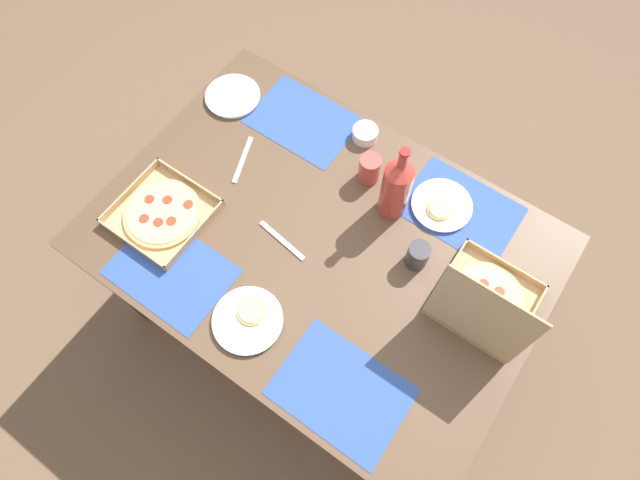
{
  "coord_description": "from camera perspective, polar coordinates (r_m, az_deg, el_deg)",
  "views": [
    {
      "loc": [
        -0.4,
        0.57,
        2.26
      ],
      "look_at": [
        0.0,
        0.0,
        0.77
      ],
      "focal_mm": 29.35,
      "sensor_mm": 36.0,
      "label": 1
    }
  ],
  "objects": [
    {
      "name": "placemat_near_right",
      "position": [
        1.89,
        -1.84,
        12.88
      ],
      "size": [
        0.36,
        0.26,
        0.0
      ],
      "primitive_type": "cube",
      "color": "#2D4C9E",
      "rests_on": "dining_table"
    },
    {
      "name": "plate_near_left",
      "position": [
        1.74,
        13.09,
        3.64
      ],
      "size": [
        0.2,
        0.2,
        0.03
      ],
      "color": "white",
      "rests_on": "dining_table"
    },
    {
      "name": "plate_far_right",
      "position": [
        1.56,
        -7.84,
        -8.6
      ],
      "size": [
        0.21,
        0.21,
        0.03
      ],
      "color": "white",
      "rests_on": "dining_table"
    },
    {
      "name": "cup_red",
      "position": [
        1.6,
        10.6,
        -1.65
      ],
      "size": [
        0.07,
        0.07,
        0.09
      ],
      "primitive_type": "cylinder",
      "color": "#333338",
      "rests_on": "dining_table"
    },
    {
      "name": "cup_dark",
      "position": [
        1.72,
        5.37,
        7.75
      ],
      "size": [
        0.07,
        0.07,
        0.1
      ],
      "primitive_type": "cylinder",
      "color": "#BF4742",
      "rests_on": "dining_table"
    },
    {
      "name": "pizza_box_corner_right",
      "position": [
        1.59,
        17.41,
        -6.58
      ],
      "size": [
        0.27,
        0.28,
        0.31
      ],
      "color": "tan",
      "rests_on": "dining_table"
    },
    {
      "name": "placemat_far_left",
      "position": [
        1.51,
        2.34,
        -16.17
      ],
      "size": [
        0.36,
        0.26,
        0.0
      ],
      "primitive_type": "cube",
      "color": "#2D4C9E",
      "rests_on": "dining_table"
    },
    {
      "name": "condiment_bowl",
      "position": [
        1.84,
        4.94,
        11.47
      ],
      "size": [
        0.09,
        0.09,
        0.04
      ],
      "primitive_type": "cylinder",
      "color": "white",
      "rests_on": "dining_table"
    },
    {
      "name": "fork_by_near_right",
      "position": [
        1.65,
        -4.15,
        -0.04
      ],
      "size": [
        0.19,
        0.04,
        0.0
      ],
      "primitive_type": "cube",
      "rotation": [
        0.0,
        0.0,
        3.0
      ],
      "color": "#B7B7BC",
      "rests_on": "dining_table"
    },
    {
      "name": "soda_bottle",
      "position": [
        1.6,
        8.28,
        5.69
      ],
      "size": [
        0.09,
        0.09,
        0.32
      ],
      "color": "#B2382D",
      "rests_on": "dining_table"
    },
    {
      "name": "plate_far_left",
      "position": [
        1.97,
        -9.48,
        15.18
      ],
      "size": [
        0.2,
        0.2,
        0.02
      ],
      "color": "white",
      "rests_on": "dining_table"
    },
    {
      "name": "fork_by_near_left",
      "position": [
        1.81,
        -8.42,
        8.67
      ],
      "size": [
        0.08,
        0.18,
        0.0
      ],
      "primitive_type": "cube",
      "rotation": [
        0.0,
        0.0,
        1.93
      ],
      "color": "#B7B7BC",
      "rests_on": "dining_table"
    },
    {
      "name": "placemat_near_left",
      "position": [
        1.76,
        15.1,
        3.17
      ],
      "size": [
        0.36,
        0.26,
        0.0
      ],
      "primitive_type": "cube",
      "color": "#2D4C9E",
      "rests_on": "dining_table"
    },
    {
      "name": "placemat_far_right",
      "position": [
        1.67,
        -15.9,
        -3.31
      ],
      "size": [
        0.36,
        0.26,
        0.0
      ],
      "primitive_type": "cube",
      "color": "#2D4C9E",
      "rests_on": "dining_table"
    },
    {
      "name": "pizza_box_corner_left",
      "position": [
        1.75,
        -16.79,
        2.78
      ],
      "size": [
        0.28,
        0.28,
        0.04
      ],
      "color": "tan",
      "rests_on": "dining_table"
    },
    {
      "name": "dining_table",
      "position": [
        1.75,
        -0.0,
        -1.58
      ],
      "size": [
        1.4,
        1.0,
        0.77
      ],
      "color": "#3F3328",
      "rests_on": "ground_plane"
    },
    {
      "name": "ground_plane",
      "position": [
        2.37,
        -0.0,
        -7.89
      ],
      "size": [
        6.0,
        6.0,
        0.0
      ],
      "primitive_type": "plane",
      "color": "brown"
    }
  ]
}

